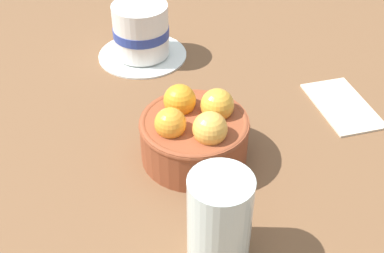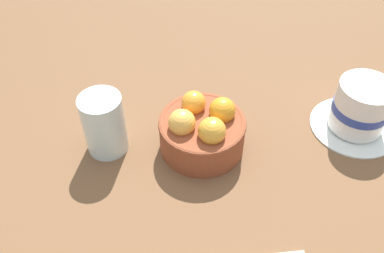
{
  "view_description": "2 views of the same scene",
  "coord_description": "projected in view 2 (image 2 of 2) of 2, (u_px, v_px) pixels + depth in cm",
  "views": [
    {
      "loc": [
        -47.37,
        6.25,
        42.92
      ],
      "look_at": [
        0.13,
        0.26,
        4.59
      ],
      "focal_mm": 48.23,
      "sensor_mm": 36.0,
      "label": 1
    },
    {
      "loc": [
        -0.07,
        -43.58,
        48.44
      ],
      "look_at": [
        -1.61,
        0.13,
        4.22
      ],
      "focal_mm": 38.59,
      "sensor_mm": 36.0,
      "label": 2
    }
  ],
  "objects": [
    {
      "name": "water_glass",
      "position": [
        105.0,
        124.0,
        0.62
      ],
      "size": [
        6.36,
        6.36,
        9.92
      ],
      "primitive_type": "cylinder",
      "color": "silver",
      "rests_on": "ground_plane"
    },
    {
      "name": "ground_plane",
      "position": [
        202.0,
        155.0,
        0.67
      ],
      "size": [
        154.78,
        108.95,
        4.47
      ],
      "primitive_type": "cube",
      "color": "brown"
    },
    {
      "name": "terracotta_bowl",
      "position": [
        203.0,
        130.0,
        0.62
      ],
      "size": [
        13.22,
        13.22,
        8.56
      ],
      "color": "brown",
      "rests_on": "ground_plane"
    },
    {
      "name": "coffee_cup",
      "position": [
        361.0,
        109.0,
        0.65
      ],
      "size": [
        14.08,
        14.08,
        8.77
      ],
      "color": "white",
      "rests_on": "ground_plane"
    }
  ]
}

